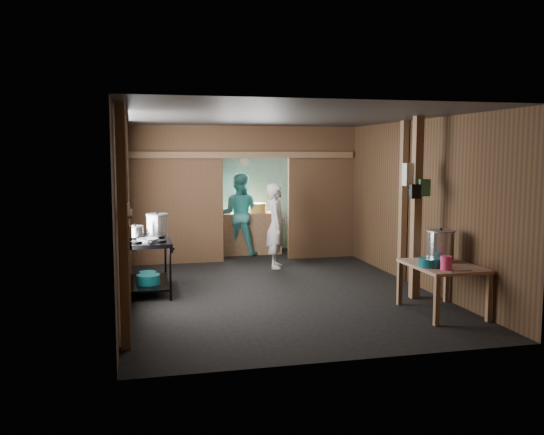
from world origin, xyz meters
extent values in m
cube|color=black|center=(0.00, 0.00, 0.00)|extent=(4.50, 7.00, 0.00)
cube|color=#2A2A29|center=(0.00, 0.00, 2.60)|extent=(4.50, 7.00, 0.00)
cube|color=#423119|center=(0.00, 3.50, 1.30)|extent=(4.50, 0.00, 2.60)
cube|color=#423119|center=(0.00, -3.50, 1.30)|extent=(4.50, 0.00, 2.60)
cube|color=#423119|center=(-2.25, 0.00, 1.30)|extent=(0.00, 7.00, 2.60)
cube|color=#423119|center=(2.25, 0.00, 1.30)|extent=(0.00, 7.00, 2.60)
cube|color=brown|center=(-1.32, 2.20, 1.30)|extent=(1.85, 0.10, 2.60)
cube|color=brown|center=(1.57, 2.20, 1.30)|extent=(1.35, 0.10, 2.60)
cube|color=brown|center=(0.25, 2.20, 2.30)|extent=(1.30, 0.10, 0.60)
cube|color=#8CC1B9|center=(0.00, 3.44, 1.25)|extent=(4.40, 0.06, 2.50)
cube|color=#876850|center=(0.30, 2.95, 0.42)|extent=(1.20, 0.50, 0.85)
cylinder|color=beige|center=(0.25, 3.40, 1.90)|extent=(0.20, 0.03, 0.20)
cube|color=#876850|center=(-2.18, -2.60, 1.30)|extent=(0.10, 0.12, 2.60)
cube|color=#876850|center=(-2.18, -0.80, 1.30)|extent=(0.10, 0.12, 2.60)
cube|color=#876850|center=(-2.18, 1.20, 1.30)|extent=(0.10, 0.12, 2.60)
cube|color=#876850|center=(2.18, -0.20, 1.30)|extent=(0.10, 0.12, 2.60)
cube|color=#876850|center=(1.85, -1.30, 1.30)|extent=(0.12, 0.12, 2.60)
cube|color=#876850|center=(0.00, 2.15, 2.05)|extent=(4.40, 0.12, 0.12)
cylinder|color=gray|center=(-2.21, 0.40, 1.65)|extent=(0.03, 0.34, 0.34)
cylinder|color=black|center=(-2.21, 0.80, 1.55)|extent=(0.03, 0.30, 0.30)
cube|color=#876850|center=(-2.15, -2.10, 1.40)|extent=(0.14, 0.80, 0.03)
cylinder|color=beige|center=(-2.15, -2.35, 1.47)|extent=(0.07, 0.07, 0.10)
cylinder|color=gold|center=(-2.15, -2.10, 1.47)|extent=(0.08, 0.08, 0.10)
cylinder|color=#35714B|center=(-2.15, -1.88, 1.47)|extent=(0.06, 0.06, 0.10)
cube|color=beige|center=(1.80, -1.22, 1.78)|extent=(0.22, 0.15, 0.32)
cube|color=#35714B|center=(1.92, -1.36, 1.60)|extent=(0.16, 0.12, 0.24)
cube|color=black|center=(1.78, -1.38, 1.55)|extent=(0.14, 0.10, 0.20)
cylinder|color=silver|center=(-2.05, 0.50, 0.86)|extent=(0.17, 0.17, 0.09)
cylinder|color=#105E65|center=(-1.88, -0.21, 0.23)|extent=(0.35, 0.35, 0.14)
cylinder|color=#105E65|center=(-1.88, 0.20, 0.21)|extent=(0.27, 0.27, 0.11)
cylinder|color=#105E65|center=(1.59, -2.20, 0.70)|extent=(0.32, 0.32, 0.11)
cylinder|color=#F83E79|center=(1.69, -2.43, 0.73)|extent=(0.18, 0.18, 0.17)
cube|color=silver|center=(1.80, -2.58, 0.65)|extent=(0.30, 0.04, 0.01)
cylinder|color=gold|center=(0.43, 2.95, 0.95)|extent=(0.36, 0.36, 0.20)
cylinder|color=red|center=(-0.01, 2.95, 0.92)|extent=(0.11, 0.11, 0.13)
imported|color=beige|center=(0.45, 1.36, 0.77)|extent=(0.49, 0.64, 1.54)
imported|color=teal|center=(0.04, 2.88, 0.84)|extent=(0.98, 0.88, 1.67)
camera|label=1|loc=(-2.06, -8.87, 2.08)|focal=38.61mm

